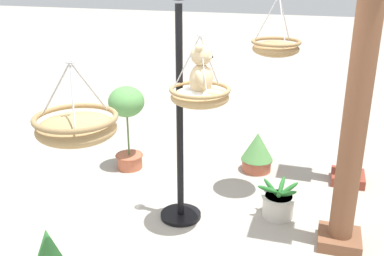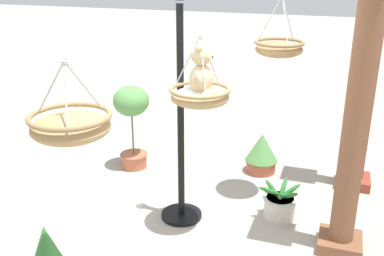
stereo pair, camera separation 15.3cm
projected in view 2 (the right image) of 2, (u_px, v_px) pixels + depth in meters
ground_plane at (187, 229)px, 4.67m from camera, size 40.00×40.00×0.00m
display_pole_central at (181, 158)px, 4.66m from camera, size 0.44×0.44×2.31m
hanging_basket_with_teddy at (200, 96)px, 4.19m from camera, size 0.58×0.58×0.67m
teddy_bear at (203, 73)px, 4.11m from camera, size 0.34×0.31×0.50m
hanging_basket_left_high at (279, 48)px, 4.72m from camera, size 0.52×0.52×0.64m
hanging_basket_right_low at (71, 125)px, 3.02m from camera, size 0.57×0.57×0.55m
greenhouse_pillar_left at (359, 102)px, 3.85m from camera, size 0.43×0.43×3.07m
greenhouse_pillar_right at (368, 69)px, 5.08m from camera, size 0.42×0.42×3.04m
potted_plant_fern_front at (280, 204)px, 4.83m from camera, size 0.45×0.45×0.41m
potted_plant_tall_leafy at (47, 254)px, 3.81m from camera, size 0.26×0.26×0.57m
potted_plant_bushy_green at (262, 153)px, 5.86m from camera, size 0.42×0.42×0.53m
potted_plant_small_succulent at (132, 116)px, 5.83m from camera, size 0.46×0.46×1.13m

